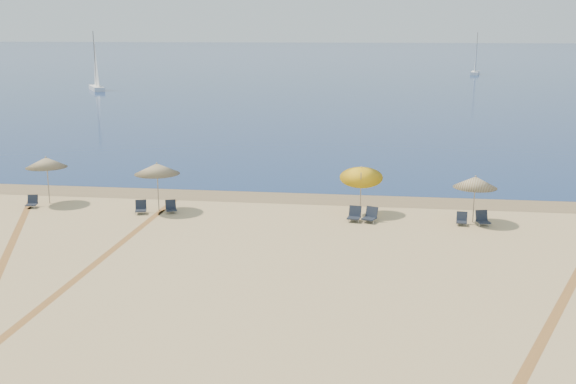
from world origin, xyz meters
The scene contains 16 objects.
ocean centered at (0.00, 225.00, 0.01)m, with size 500.00×500.00×0.00m, color #0C2151.
wet_sand centered at (0.00, 24.00, 0.00)m, with size 500.00×500.00×0.00m, color olive.
umbrella_1 centered at (-13.37, 20.95, 2.30)m, with size 2.20×2.21×2.64m.
umbrella_2 centered at (-6.90, 20.21, 2.28)m, with size 2.35×2.35×2.62m.
umbrella_3 centered at (3.65, 20.99, 2.20)m, with size 2.22×2.28×2.80m.
umbrella_4 centered at (9.23, 20.16, 2.06)m, with size 2.13×2.13×2.40m.
chair_2 centered at (-13.90, 20.06, 0.29)m, with size 0.64×0.72×0.65m.
chair_3 centered at (-7.69, 19.66, 0.30)m, with size 0.72×0.79×0.68m.
chair_4 centered at (-6.17, 19.99, 0.29)m, with size 0.75×0.80×0.65m.
chair_5 centered at (3.39, 19.67, 0.33)m, with size 0.72×0.81×0.74m.
chair_6 centered at (4.19, 19.63, 0.33)m, with size 0.85×0.90×0.74m.
chair_7 centered at (8.64, 19.70, 0.27)m, with size 0.59×0.67×0.62m.
chair_8 centered at (9.64, 19.78, 0.31)m, with size 0.72×0.80×0.71m.
sailboat_0 centered at (24.47, 130.54, 2.58)m, with size 2.56×5.90×8.52m.
sailboat_1 centered at (-38.39, 86.38, 2.69)m, with size 4.44×5.88×8.90m.
tire_tracks centered at (-2.70, 8.96, 0.00)m, with size 57.05×42.08×0.00m.
Camera 1 is at (4.25, -12.54, 9.40)m, focal length 41.61 mm.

